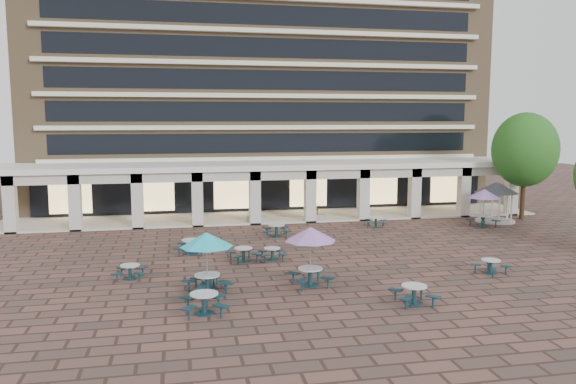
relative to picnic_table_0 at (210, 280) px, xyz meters
name	(u,v)px	position (x,y,z in m)	size (l,w,h in m)	color
ground	(326,264)	(6.38, 3.19, -0.42)	(120.00, 120.00, 0.00)	brown
apartment_building	(257,68)	(6.38, 28.66, 12.18)	(40.00, 15.50, 25.20)	#8B704E
retail_arcade	(277,180)	(6.38, 17.99, 2.58)	(42.00, 6.60, 4.40)	white
picnic_table_0	(210,280)	(0.00, 0.00, 0.00)	(1.84, 1.84, 0.70)	#163942
picnic_table_1	(204,301)	(-0.43, -3.39, 0.09)	(1.93, 1.93, 0.86)	#163942
picnic_table_2	(491,265)	(14.10, -0.21, 0.01)	(1.96, 1.96, 0.72)	#163942
picnic_table_4	(207,242)	(-0.16, -0.67, 1.92)	(2.39, 2.39, 2.76)	#163942
picnic_table_5	(130,271)	(-3.74, 2.33, 0.00)	(1.70, 1.70, 0.71)	#163942
picnic_table_6	(310,236)	(4.63, -0.52, 1.95)	(2.41, 2.41, 2.79)	#163942
picnic_table_7	(414,293)	(8.33, -3.89, 0.06)	(1.84, 1.84, 0.81)	#163942
picnic_table_8	(272,253)	(3.72, 4.68, -0.01)	(1.57, 1.57, 0.69)	#163942
picnic_table_9	(244,253)	(2.12, 4.72, 0.03)	(1.98, 1.98, 0.76)	#163942
picnic_table_10	(276,229)	(5.03, 10.75, 0.08)	(1.99, 1.99, 0.83)	#163942
picnic_table_11	(484,195)	(20.38, 11.25, 1.91)	(2.38, 2.38, 2.74)	#163942
picnic_table_12	(192,245)	(-0.64, 6.95, 0.09)	(2.11, 2.11, 0.85)	#163942
picnic_table_13	(376,221)	(12.73, 12.76, 0.01)	(1.99, 1.99, 0.72)	#163942
gazebo	(496,192)	(22.39, 12.96, 1.87)	(3.26, 3.26, 3.03)	beige
tree_east_c	(525,150)	(25.04, 13.55, 5.01)	(4.99, 4.99, 8.31)	#3B2817
planter_left	(256,216)	(4.44, 16.09, 0.11)	(1.50, 0.73, 1.29)	#9B9C96
planter_right	(315,213)	(9.05, 16.09, 0.16)	(1.50, 0.89, 1.35)	#9B9C96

